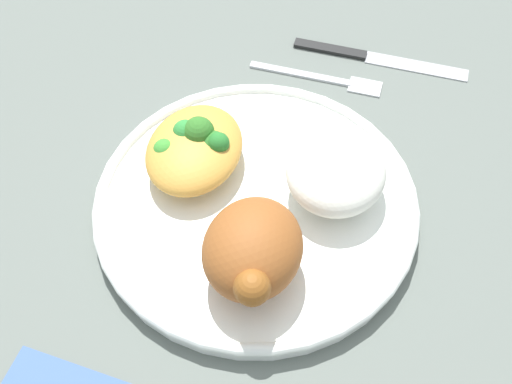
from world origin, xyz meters
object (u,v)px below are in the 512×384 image
object	(u,v)px
plate	(256,205)
knife	(365,55)
rice_pile	(336,172)
roasted_chicken	(253,251)
fork	(324,78)
mac_cheese_with_broccoli	(195,147)

from	to	relation	value
plate	knife	world-z (taller)	plate
plate	rice_pile	world-z (taller)	rice_pile
plate	knife	size ratio (longest dim) A/B	1.54
roasted_chicken	fork	distance (m)	0.26
plate	roasted_chicken	world-z (taller)	roasted_chicken
roasted_chicken	knife	distance (m)	0.31
mac_cheese_with_broccoli	fork	world-z (taller)	mac_cheese_with_broccoli
roasted_chicken	knife	world-z (taller)	roasted_chicken
roasted_chicken	fork	bearing A→B (deg)	-179.77
fork	plate	bearing A→B (deg)	-5.56
mac_cheese_with_broccoli	knife	bearing A→B (deg)	149.87
roasted_chicken	mac_cheese_with_broccoli	xyz separation A→B (m)	(-0.10, -0.08, -0.01)
rice_pile	plate	bearing A→B (deg)	-63.08
mac_cheese_with_broccoli	knife	world-z (taller)	mac_cheese_with_broccoli
roasted_chicken	fork	world-z (taller)	roasted_chicken
knife	fork	bearing A→B (deg)	-37.01
rice_pile	fork	bearing A→B (deg)	-163.42
mac_cheese_with_broccoli	knife	distance (m)	0.24
roasted_chicken	rice_pile	xyz separation A→B (m)	(-0.10, 0.04, -0.01)
rice_pile	knife	world-z (taller)	rice_pile
mac_cheese_with_broccoli	roasted_chicken	bearing A→B (deg)	41.42
rice_pile	knife	bearing A→B (deg)	-177.02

